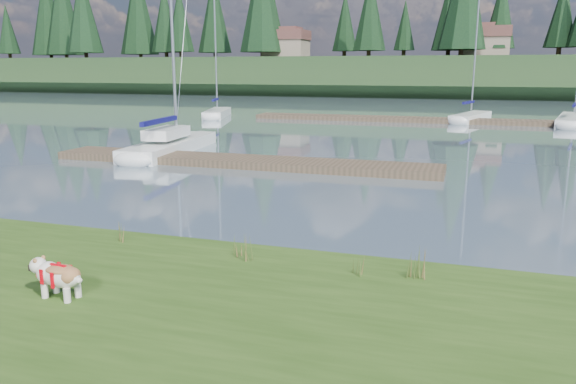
% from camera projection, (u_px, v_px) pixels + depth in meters
% --- Properties ---
extents(ground, '(200.00, 200.00, 0.00)m').
position_uv_depth(ground, '(402.00, 121.00, 40.89)').
color(ground, slate).
rests_on(ground, ground).
extents(bank, '(60.00, 9.00, 0.35)m').
position_uv_depth(bank, '(79.00, 351.00, 7.42)').
color(bank, '#325019').
rests_on(bank, ground).
extents(ridge, '(200.00, 20.00, 5.00)m').
position_uv_depth(ridge, '(438.00, 77.00, 80.28)').
color(ridge, '#1D3318').
rests_on(ridge, ground).
extents(bulldog, '(0.99, 0.47, 0.59)m').
position_uv_depth(bulldog, '(58.00, 275.00, 8.64)').
color(bulldog, silver).
rests_on(bulldog, bank).
extents(sailboat_main, '(2.52, 8.64, 12.29)m').
position_uv_depth(sailboat_main, '(176.00, 142.00, 26.44)').
color(sailboat_main, white).
rests_on(sailboat_main, ground).
extents(dock_near, '(16.00, 2.00, 0.30)m').
position_uv_depth(dock_near, '(239.00, 161.00, 22.56)').
color(dock_near, '#4C3D2C').
rests_on(dock_near, ground).
extents(dock_far, '(26.00, 2.20, 0.30)m').
position_uv_depth(dock_far, '(430.00, 120.00, 40.25)').
color(dock_far, '#4C3D2C').
rests_on(dock_far, ground).
extents(sailboat_bg_0, '(3.36, 7.22, 10.41)m').
position_uv_depth(sailboat_bg_0, '(218.00, 112.00, 45.16)').
color(sailboat_bg_0, white).
rests_on(sailboat_bg_0, ground).
extents(sailboat_bg_2, '(3.23, 7.08, 10.58)m').
position_uv_depth(sailboat_bg_2, '(473.00, 116.00, 41.50)').
color(sailboat_bg_2, white).
rests_on(sailboat_bg_2, ground).
extents(sailboat_bg_3, '(3.57, 9.49, 13.53)m').
position_uv_depth(sailboat_bg_3, '(574.00, 119.00, 39.41)').
color(sailboat_bg_3, white).
rests_on(sailboat_bg_3, ground).
extents(weed_0, '(0.17, 0.14, 0.52)m').
position_uv_depth(weed_0, '(248.00, 249.00, 10.34)').
color(weed_0, '#475B23').
rests_on(weed_0, bank).
extents(weed_1, '(0.17, 0.14, 0.40)m').
position_uv_depth(weed_1, '(236.00, 247.00, 10.59)').
color(weed_1, '#475B23').
rests_on(weed_1, bank).
extents(weed_2, '(0.17, 0.14, 0.59)m').
position_uv_depth(weed_2, '(421.00, 263.00, 9.50)').
color(weed_2, '#475B23').
rests_on(weed_2, bank).
extents(weed_3, '(0.17, 0.14, 0.46)m').
position_uv_depth(weed_3, '(120.00, 233.00, 11.43)').
color(weed_3, '#475B23').
rests_on(weed_3, bank).
extents(weed_4, '(0.17, 0.14, 0.40)m').
position_uv_depth(weed_4, '(358.00, 265.00, 9.64)').
color(weed_4, '#475B23').
rests_on(weed_4, bank).
extents(weed_5, '(0.17, 0.14, 0.51)m').
position_uv_depth(weed_5, '(413.00, 266.00, 9.48)').
color(weed_5, '#475B23').
rests_on(weed_5, bank).
extents(mud_lip, '(60.00, 0.50, 0.14)m').
position_uv_depth(mud_lip, '(219.00, 255.00, 11.53)').
color(mud_lip, '#33281C').
rests_on(mud_lip, ground).
extents(conifer_0, '(5.72, 5.72, 14.15)m').
position_uv_depth(conifer_0, '(83.00, 11.00, 89.05)').
color(conifer_0, '#382619').
rests_on(conifer_0, ridge).
extents(conifer_1, '(4.40, 4.40, 11.30)m').
position_uv_depth(conifer_1, '(180.00, 19.00, 88.54)').
color(conifer_1, '#382619').
rests_on(conifer_1, ridge).
extents(conifer_3, '(4.84, 4.84, 12.25)m').
position_uv_depth(conifer_3, '(370.00, 11.00, 80.35)').
color(conifer_3, '#382619').
rests_on(conifer_3, ridge).
extents(conifer_5, '(3.96, 3.96, 10.35)m').
position_uv_depth(conifer_5, '(563.00, 11.00, 71.17)').
color(conifer_5, '#382619').
rests_on(conifer_5, ridge).
extents(house_0, '(6.30, 5.30, 4.65)m').
position_uv_depth(house_0, '(286.00, 43.00, 83.06)').
color(house_0, gray).
rests_on(house_0, ridge).
extents(house_1, '(6.30, 5.30, 4.65)m').
position_uv_depth(house_1, '(486.00, 41.00, 75.57)').
color(house_1, gray).
rests_on(house_1, ridge).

